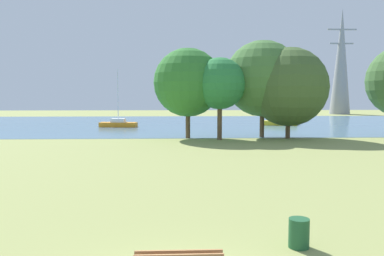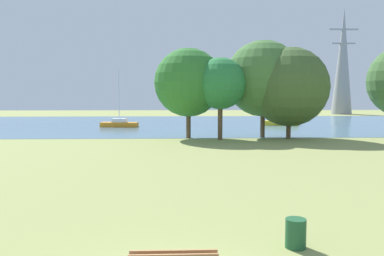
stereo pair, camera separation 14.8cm
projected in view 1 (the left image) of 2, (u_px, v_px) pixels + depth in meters
name	position (u px, v px, depth m)	size (l,w,h in m)	color
ground_plane	(175.00, 150.00, 29.94)	(160.00, 160.00, 0.00)	#8C9351
litter_bin	(299.00, 233.00, 10.75)	(0.56, 0.56, 0.80)	#1E512D
water_surface	(175.00, 124.00, 57.81)	(140.00, 40.00, 0.02)	slate
sailboat_orange	(118.00, 123.00, 51.53)	(4.97, 2.17, 7.46)	orange
sailboat_yellow	(279.00, 122.00, 54.40)	(5.03, 2.89, 7.33)	yellow
tree_mid_shore	(188.00, 83.00, 37.77)	(6.55, 6.55, 8.63)	brown
tree_west_far	(220.00, 84.00, 36.56)	(4.79, 4.79, 7.62)	brown
tree_east_far	(263.00, 79.00, 38.57)	(7.42, 7.42, 9.47)	brown
tree_east_near	(289.00, 87.00, 37.73)	(7.54, 7.54, 8.71)	brown
electricity_pylon	(341.00, 61.00, 86.43)	(6.40, 4.40, 22.98)	gray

